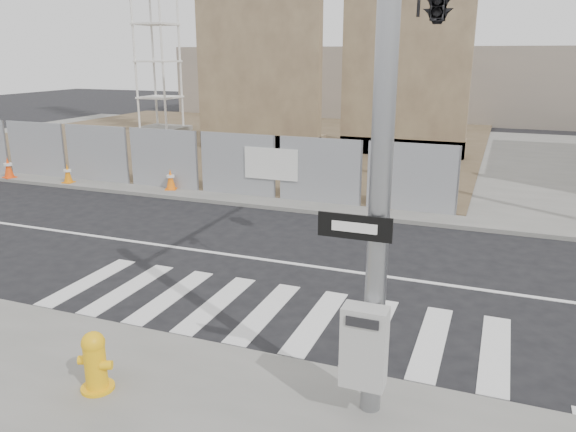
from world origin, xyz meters
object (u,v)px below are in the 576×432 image
(traffic_cone_c, at_px, (171,179))
(traffic_cone_d, at_px, (382,195))
(signal_pole, at_px, (424,40))
(traffic_cone_a, at_px, (8,168))
(fire_hydrant, at_px, (95,361))
(traffic_cone_b, at_px, (68,173))

(traffic_cone_c, height_order, traffic_cone_d, traffic_cone_d)
(signal_pole, distance_m, traffic_cone_a, 17.49)
(fire_hydrant, bearing_deg, traffic_cone_c, 94.95)
(fire_hydrant, height_order, traffic_cone_b, fire_hydrant)
(fire_hydrant, bearing_deg, traffic_cone_b, 110.61)
(traffic_cone_a, distance_m, traffic_cone_c, 6.66)
(traffic_cone_a, bearing_deg, fire_hydrant, -39.34)
(traffic_cone_b, relative_size, traffic_cone_d, 0.85)
(traffic_cone_c, relative_size, traffic_cone_d, 0.88)
(traffic_cone_a, distance_m, traffic_cone_d, 13.84)
(traffic_cone_b, bearing_deg, traffic_cone_d, 3.74)
(signal_pole, relative_size, traffic_cone_c, 9.88)
(traffic_cone_a, xyz_separation_m, traffic_cone_c, (6.64, 0.57, -0.03))
(traffic_cone_a, bearing_deg, traffic_cone_c, 4.87)
(traffic_cone_c, bearing_deg, traffic_cone_b, -173.62)
(signal_pole, xyz_separation_m, traffic_cone_c, (-9.12, 6.83, -4.32))
(traffic_cone_a, relative_size, traffic_cone_c, 1.09)
(fire_hydrant, bearing_deg, signal_pole, 23.03)
(signal_pole, bearing_deg, traffic_cone_d, 105.29)
(traffic_cone_b, relative_size, traffic_cone_c, 0.96)
(traffic_cone_b, height_order, traffic_cone_d, traffic_cone_d)
(traffic_cone_d, bearing_deg, traffic_cone_b, -176.26)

